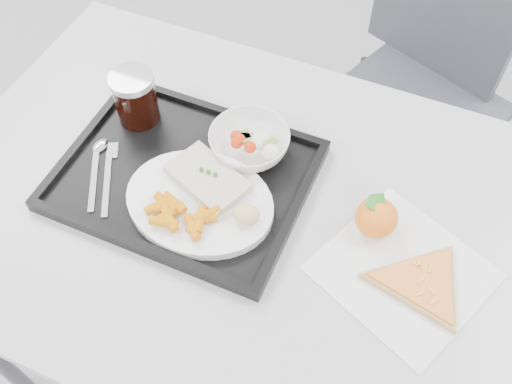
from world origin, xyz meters
The scene contains 14 objects.
table centered at (0.00, 0.30, 0.68)m, with size 1.20×0.80×0.75m.
chair centered at (0.18, 1.03, 0.54)m, with size 0.55×0.56×0.93m.
tray centered at (-0.15, 0.31, 0.76)m, with size 0.45×0.35×0.03m.
dinner_plate centered at (-0.09, 0.26, 0.77)m, with size 0.27×0.27×0.02m.
fish_fillet centered at (-0.09, 0.30, 0.79)m, with size 0.17×0.13×0.03m.
bread_roll centered at (0.00, 0.26, 0.80)m, with size 0.06×0.05×0.03m.
salad_bowl centered at (-0.06, 0.41, 0.79)m, with size 0.15×0.15×0.05m.
cola_glass centered at (-0.29, 0.40, 0.82)m, with size 0.09×0.09×0.11m.
cutlery centered at (-0.30, 0.26, 0.77)m, with size 0.12×0.16×0.01m.
napkin centered at (0.28, 0.28, 0.75)m, with size 0.32×0.32×0.00m.
tangerine centered at (0.21, 0.35, 0.79)m, with size 0.08×0.08×0.07m.
pizza_slice centered at (0.31, 0.27, 0.76)m, with size 0.25×0.25×0.02m.
carrot_pile centered at (-0.10, 0.21, 0.80)m, with size 0.13×0.08×0.02m.
salad_contents centered at (-0.04, 0.41, 0.80)m, with size 0.10×0.06×0.03m.
Camera 1 is at (0.23, -0.22, 1.61)m, focal length 40.00 mm.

